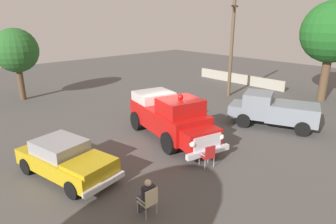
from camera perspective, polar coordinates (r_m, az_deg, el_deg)
The scene contains 12 objects.
ground_plane at distance 15.55m, azimuth -0.27°, elevation -4.85°, with size 60.00×60.00×0.00m, color #514F4C.
vintage_fire_truck at distance 15.01m, azimuth 0.46°, elevation -0.82°, with size 6.27×3.44×2.59m.
classic_hot_rod at distance 12.29m, azimuth -19.21°, elevation -8.67°, with size 4.65×2.70×1.46m.
parked_pickup at distance 17.77m, azimuth 19.84°, elevation 0.41°, with size 5.12×3.49×1.90m.
lawn_chair_near_truck at distance 9.61m, azimuth -3.67°, elevation -16.74°, with size 0.51×0.52×1.02m.
lawn_chair_by_car at distance 12.43m, azimuth 7.89°, elevation -8.24°, with size 0.62×0.62×1.02m.
spectator_seated at distance 9.64m, azimuth -4.19°, elevation -15.87°, with size 0.54×0.40×1.29m.
oak_tree_left at distance 24.38m, azimuth 29.36°, elevation 13.35°, with size 4.33×4.33×7.19m.
oak_tree_right at distance 24.47m, azimuth -27.53°, elevation 10.53°, with size 3.19×3.19×5.31m.
utility_pole at distance 23.40m, azimuth 12.28°, elevation 12.27°, with size 0.66×1.65×7.39m.
traffic_cone at distance 19.61m, azimuth -0.98°, elevation 1.05°, with size 0.40×0.40×0.64m.
background_fence at distance 28.67m, azimuth 13.63°, elevation 6.34°, with size 9.15×0.12×0.90m.
Camera 1 is at (10.53, -9.69, 6.09)m, focal length 31.26 mm.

